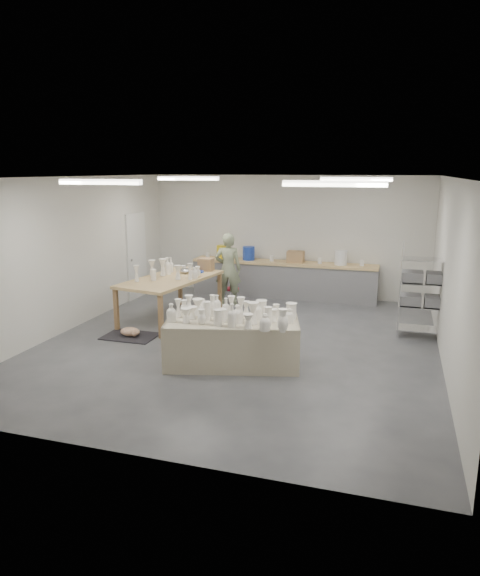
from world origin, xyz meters
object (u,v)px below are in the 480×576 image
(drying_table, at_px, (232,339))
(red_stool, at_px, (232,289))
(potter, at_px, (228,269))
(work_table, at_px, (174,277))

(drying_table, relative_size, red_stool, 6.17)
(potter, distance_m, red_stool, 0.61)
(work_table, bearing_deg, potter, 72.86)
(drying_table, distance_m, red_stool, 4.11)
(drying_table, distance_m, work_table, 3.02)
(drying_table, xyz_separation_m, work_table, (-2.01, 2.20, 0.47))
(potter, bearing_deg, work_table, 51.29)
(potter, relative_size, red_stool, 4.52)
(work_table, distance_m, red_stool, 1.95)
(work_table, relative_size, potter, 1.52)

